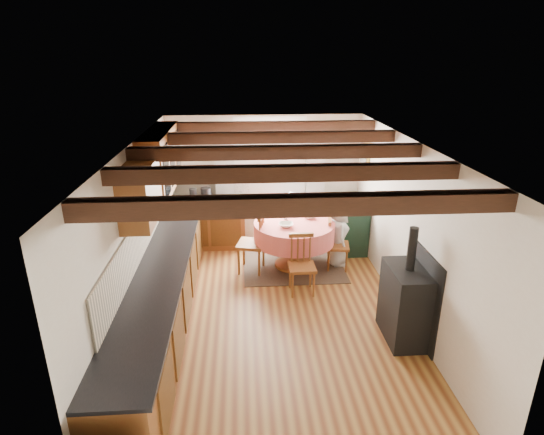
{
  "coord_description": "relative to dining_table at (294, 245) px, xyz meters",
  "views": [
    {
      "loc": [
        -0.43,
        -5.33,
        3.47
      ],
      "look_at": [
        0.0,
        0.8,
        1.15
      ],
      "focal_mm": 29.13,
      "sensor_mm": 36.0,
      "label": 1
    }
  ],
  "objects": [
    {
      "name": "floor",
      "position": [
        -0.41,
        -1.43,
        -0.41
      ],
      "size": [
        3.6,
        5.5,
        0.0
      ],
      "primitive_type": "cube",
      "color": "#A77836",
      "rests_on": "ground"
    },
    {
      "name": "ceiling",
      "position": [
        -0.41,
        -1.43,
        1.99
      ],
      "size": [
        3.6,
        5.5,
        0.0
      ],
      "primitive_type": "cube",
      "color": "white",
      "rests_on": "ground"
    },
    {
      "name": "wall_back",
      "position": [
        -0.41,
        1.32,
        0.79
      ],
      "size": [
        3.6,
        0.0,
        2.4
      ],
      "primitive_type": "cube",
      "color": "silver",
      "rests_on": "ground"
    },
    {
      "name": "wall_front",
      "position": [
        -0.41,
        -4.18,
        0.79
      ],
      "size": [
        3.6,
        0.0,
        2.4
      ],
      "primitive_type": "cube",
      "color": "silver",
      "rests_on": "ground"
    },
    {
      "name": "wall_left",
      "position": [
        -2.21,
        -1.43,
        0.79
      ],
      "size": [
        0.0,
        5.5,
        2.4
      ],
      "primitive_type": "cube",
      "color": "silver",
      "rests_on": "ground"
    },
    {
      "name": "wall_right",
      "position": [
        1.39,
        -1.43,
        0.79
      ],
      "size": [
        0.0,
        5.5,
        2.4
      ],
      "primitive_type": "cube",
      "color": "silver",
      "rests_on": "ground"
    },
    {
      "name": "beam_a",
      "position": [
        -0.41,
        -3.43,
        1.9
      ],
      "size": [
        3.6,
        0.16,
        0.16
      ],
      "primitive_type": "cube",
      "color": "#3C2116",
      "rests_on": "ceiling"
    },
    {
      "name": "beam_b",
      "position": [
        -0.41,
        -2.43,
        1.9
      ],
      "size": [
        3.6,
        0.16,
        0.16
      ],
      "primitive_type": "cube",
      "color": "#3C2116",
      "rests_on": "ceiling"
    },
    {
      "name": "beam_c",
      "position": [
        -0.41,
        -1.43,
        1.9
      ],
      "size": [
        3.6,
        0.16,
        0.16
      ],
      "primitive_type": "cube",
      "color": "#3C2116",
      "rests_on": "ceiling"
    },
    {
      "name": "beam_d",
      "position": [
        -0.41,
        -0.43,
        1.9
      ],
      "size": [
        3.6,
        0.16,
        0.16
      ],
      "primitive_type": "cube",
      "color": "#3C2116",
      "rests_on": "ceiling"
    },
    {
      "name": "beam_e",
      "position": [
        -0.41,
        0.57,
        1.9
      ],
      "size": [
        3.6,
        0.16,
        0.16
      ],
      "primitive_type": "cube",
      "color": "#3C2116",
      "rests_on": "ceiling"
    },
    {
      "name": "splash_left",
      "position": [
        -2.19,
        -1.13,
        0.79
      ],
      "size": [
        0.02,
        4.5,
        0.55
      ],
      "primitive_type": "cube",
      "color": "beige",
      "rests_on": "wall_left"
    },
    {
      "name": "splash_back",
      "position": [
        -1.41,
        1.3,
        0.79
      ],
      "size": [
        1.4,
        0.02,
        0.55
      ],
      "primitive_type": "cube",
      "color": "beige",
      "rests_on": "wall_back"
    },
    {
      "name": "base_cabinet_left",
      "position": [
        -1.91,
        -1.43,
        0.03
      ],
      "size": [
        0.6,
        5.3,
        0.88
      ],
      "primitive_type": "cube",
      "color": "brown",
      "rests_on": "floor"
    },
    {
      "name": "base_cabinet_back",
      "position": [
        -1.46,
        1.02,
        0.03
      ],
      "size": [
        1.3,
        0.6,
        0.88
      ],
      "primitive_type": "cube",
      "color": "brown",
      "rests_on": "floor"
    },
    {
      "name": "worktop_left",
      "position": [
        -1.89,
        -1.43,
        0.49
      ],
      "size": [
        0.64,
        5.3,
        0.04
      ],
      "primitive_type": "cube",
      "color": "black",
      "rests_on": "base_cabinet_left"
    },
    {
      "name": "worktop_back",
      "position": [
        -1.46,
        1.0,
        0.49
      ],
      "size": [
        1.3,
        0.64,
        0.04
      ],
      "primitive_type": "cube",
      "color": "black",
      "rests_on": "base_cabinet_back"
    },
    {
      "name": "wall_cabinet_glass",
      "position": [
        -2.04,
        -0.23,
        1.54
      ],
      "size": [
        0.34,
        1.8,
        0.9
      ],
      "primitive_type": "cube",
      "color": "brown",
      "rests_on": "wall_left"
    },
    {
      "name": "wall_cabinet_solid",
      "position": [
        -2.04,
        -1.73,
        1.49
      ],
      "size": [
        0.34,
        0.9,
        0.7
      ],
      "primitive_type": "cube",
      "color": "brown",
      "rests_on": "wall_left"
    },
    {
      "name": "window_frame",
      "position": [
        -0.31,
        1.31,
        1.19
      ],
      "size": [
        1.34,
        0.03,
        1.54
      ],
      "primitive_type": "cube",
      "color": "white",
      "rests_on": "wall_back"
    },
    {
      "name": "window_pane",
      "position": [
        -0.31,
        1.31,
        1.19
      ],
      "size": [
        1.2,
        0.01,
        1.4
      ],
      "primitive_type": "cube",
      "color": "white",
      "rests_on": "wall_back"
    },
    {
      "name": "curtain_left",
      "position": [
        -1.16,
        1.22,
        0.69
      ],
      "size": [
        0.35,
        0.1,
        2.1
      ],
      "primitive_type": "cube",
      "color": "silver",
      "rests_on": "wall_back"
    },
    {
      "name": "curtain_right",
      "position": [
        0.54,
        1.22,
        0.69
      ],
      "size": [
        0.35,
        0.1,
        2.1
      ],
      "primitive_type": "cube",
      "color": "silver",
      "rests_on": "wall_back"
    },
    {
      "name": "curtain_rod",
      "position": [
        -0.31,
        1.22,
        1.79
      ],
      "size": [
        2.0,
        0.03,
        0.03
      ],
      "primitive_type": "cylinder",
      "rotation": [
        0.0,
        1.57,
        0.0
      ],
      "color": "black",
      "rests_on": "wall_back"
    },
    {
      "name": "wall_picture",
      "position": [
        1.36,
        0.87,
        1.29
      ],
      "size": [
        0.04,
        0.5,
        0.6
      ],
      "primitive_type": "cube",
      "color": "gold",
      "rests_on": "wall_right"
    },
    {
      "name": "wall_plate",
      "position": [
        0.64,
        1.29,
        1.29
      ],
      "size": [
        0.3,
        0.02,
        0.3
      ],
      "primitive_type": "cylinder",
      "rotation": [
        1.57,
        0.0,
        0.0
      ],
      "color": "silver",
      "rests_on": "wall_back"
    },
    {
      "name": "rug",
      "position": [
        0.0,
        0.0,
        -0.4
      ],
      "size": [
        1.7,
        1.32,
        0.01
      ],
      "primitive_type": "cube",
      "color": "#3B2D25",
      "rests_on": "floor"
    },
    {
      "name": "dining_table",
      "position": [
        0.0,
        0.0,
        0.0
      ],
      "size": [
        1.35,
        1.35,
        0.81
      ],
      "primitive_type": null,
      "color": "#DF664F",
      "rests_on": "floor"
    },
    {
      "name": "chair_near",
      "position": [
        0.02,
        -0.86,
        0.05
      ],
      "size": [
        0.4,
        0.42,
        0.92
      ],
      "primitive_type": null,
      "rotation": [
        0.0,
        0.0,
        0.02
      ],
      "color": "brown",
      "rests_on": "floor"
    },
    {
      "name": "chair_left",
      "position": [
        -0.72,
        -0.08,
        0.12
      ],
      "size": [
        0.57,
        0.55,
        1.05
      ],
      "primitive_type": null,
      "rotation": [
        0.0,
        0.0,
        -1.81
      ],
      "color": "brown",
      "rests_on": "floor"
    },
    {
      "name": "chair_right",
      "position": [
        0.73,
        -0.1,
        0.04
      ],
      "size": [
        0.46,
        0.45,
        0.9
      ],
      "primitive_type": null,
      "rotation": [
        0.0,
        0.0,
        1.4
      ],
      "color": "brown",
      "rests_on": "floor"
    },
    {
      "name": "aga_range",
      "position": [
        1.06,
        0.75,
        0.05
      ],
      "size": [
        0.64,
        0.99,
        0.91
      ],
      "primitive_type": null,
      "color": "black",
      "rests_on": "floor"
    },
    {
      "name": "cast_iron_stove",
      "position": [
        1.17,
        -2.08,
        0.36
      ],
      "size": [
        0.46,
        0.76,
        1.53
      ],
      "primitive_type": null,
      "color": "black",
      "rests_on": "floor"
    },
    {
      "name": "child_far",
      "position": [
        0.02,
        0.8,
        0.15
      ],
      "size": [
        0.43,
        0.3,
        1.1
      ],
      "primitive_type": "imported",
      "rotation": [
        0.0,
        0.0,
        3.05
      ],
      "color": "slate",
      "rests_on": "floor"
    },
    {
      "name": "child_right",
      "position": [
        0.76,
        0.05,
        0.15
      ],
      "size": [
        0.37,
        0.56,
        1.12
      ],
      "primitive_type": "imported",
      "rotation": [
        0.0,
        0.0,
        1.6
      ],
      "color": "silver",
      "rests_on": "floor"
    },
    {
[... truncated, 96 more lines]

